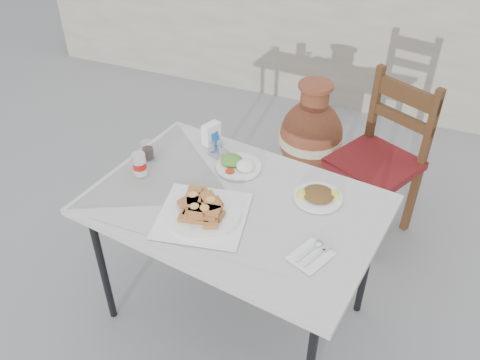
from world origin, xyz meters
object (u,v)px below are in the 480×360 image
at_px(napkin_holder, 211,134).
at_px(condiment_caddy, 218,150).
at_px(pide_plate, 202,210).
at_px(terracotta_urn, 311,138).
at_px(salad_chopped_plate, 318,195).
at_px(chair, 379,159).
at_px(soda_can, 139,164).
at_px(salad_rice_plate, 238,164).
at_px(cafe_table, 235,211).
at_px(cola_glass, 148,151).

height_order(napkin_holder, condiment_caddy, napkin_holder).
distance_m(pide_plate, terracotta_urn, 1.51).
relative_size(salad_chopped_plate, chair, 0.22).
bearing_deg(salad_chopped_plate, napkin_holder, 160.13).
height_order(soda_can, napkin_holder, same).
bearing_deg(napkin_holder, salad_rice_plate, -13.60).
relative_size(salad_chopped_plate, terracotta_urn, 0.29).
bearing_deg(soda_can, salad_rice_plate, 28.58).
bearing_deg(terracotta_urn, soda_can, -112.47).
xyz_separation_m(salad_rice_plate, condiment_caddy, (-0.14, 0.08, 0.00)).
relative_size(pide_plate, chair, 0.44).
bearing_deg(condiment_caddy, soda_can, -132.32).
distance_m(condiment_caddy, chair, 1.04).
height_order(pide_plate, salad_rice_plate, pide_plate).
distance_m(soda_can, napkin_holder, 0.43).
xyz_separation_m(salad_chopped_plate, napkin_holder, (-0.64, 0.23, 0.04)).
bearing_deg(napkin_holder, terracotta_urn, 91.77).
bearing_deg(pide_plate, soda_can, 158.70).
distance_m(pide_plate, soda_can, 0.44).
distance_m(cafe_table, pide_plate, 0.19).
bearing_deg(pide_plate, condiment_caddy, 106.00).
bearing_deg(napkin_holder, cafe_table, -31.37).
bearing_deg(salad_chopped_plate, cafe_table, -154.31).
bearing_deg(soda_can, terracotta_urn, 67.53).
height_order(pide_plate, soda_can, soda_can).
bearing_deg(salad_rice_plate, cafe_table, -70.61).
relative_size(cafe_table, soda_can, 12.07).
height_order(salad_chopped_plate, chair, chair).
bearing_deg(chair, pide_plate, -92.25).
bearing_deg(terracotta_urn, pide_plate, -94.74).
bearing_deg(condiment_caddy, salad_rice_plate, -28.04).
height_order(pide_plate, chair, chair).
relative_size(salad_chopped_plate, condiment_caddy, 1.95).
distance_m(cafe_table, salad_chopped_plate, 0.38).
height_order(pide_plate, napkin_holder, napkin_holder).
bearing_deg(pide_plate, cola_glass, 146.49).
bearing_deg(cafe_table, chair, 62.09).
xyz_separation_m(cola_glass, chair, (1.06, 0.83, -0.31)).
bearing_deg(cafe_table, cola_glass, 164.14).
height_order(pide_plate, salad_chopped_plate, pide_plate).
height_order(salad_chopped_plate, soda_can, soda_can).
distance_m(cafe_table, cola_glass, 0.57).
relative_size(cafe_table, chair, 1.40).
distance_m(salad_rice_plate, napkin_holder, 0.26).
xyz_separation_m(cafe_table, salad_chopped_plate, (0.34, 0.16, 0.07)).
distance_m(salad_chopped_plate, napkin_holder, 0.68).
bearing_deg(soda_can, cafe_table, -2.08).
bearing_deg(terracotta_urn, napkin_holder, -109.75).
distance_m(soda_can, terracotta_urn, 1.46).
relative_size(pide_plate, condiment_caddy, 3.87).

